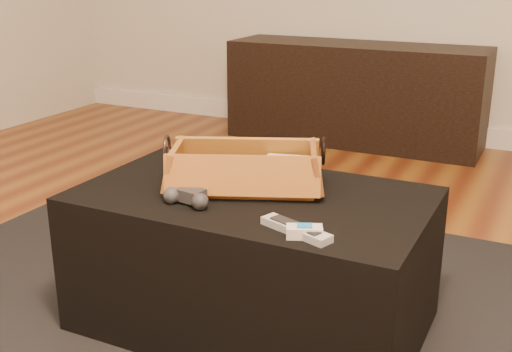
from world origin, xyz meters
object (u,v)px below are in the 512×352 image
at_px(media_cabinet, 355,94).
at_px(ottoman, 253,259).
at_px(game_controller, 188,197).
at_px(tv_remote, 236,181).
at_px(cream_gadget, 304,231).
at_px(wicker_basket, 245,171).
at_px(silver_remote, 296,229).

bearing_deg(media_cabinet, ottoman, -79.88).
bearing_deg(media_cabinet, game_controller, -83.35).
bearing_deg(tv_remote, media_cabinet, 70.04).
height_order(media_cabinet, game_controller, media_cabinet).
xyz_separation_m(ottoman, game_controller, (-0.12, -0.17, 0.23)).
relative_size(ottoman, game_controller, 6.89).
height_order(tv_remote, game_controller, game_controller).
height_order(ottoman, cream_gadget, cream_gadget).
distance_m(media_cabinet, game_controller, 2.37).
height_order(media_cabinet, wicker_basket, media_cabinet).
bearing_deg(ottoman, wicker_basket, 149.01).
distance_m(ottoman, wicker_basket, 0.27).
relative_size(media_cabinet, wicker_basket, 3.03).
distance_m(wicker_basket, cream_gadget, 0.38).
relative_size(wicker_basket, cream_gadget, 5.17).
bearing_deg(silver_remote, wicker_basket, 138.09).
bearing_deg(wicker_basket, silver_remote, -41.91).
bearing_deg(cream_gadget, ottoman, 138.13).
relative_size(media_cabinet, ottoman, 1.53).
bearing_deg(cream_gadget, silver_remote, 154.32).
xyz_separation_m(tv_remote, silver_remote, (0.28, -0.21, -0.02)).
bearing_deg(media_cabinet, silver_remote, -75.64).
bearing_deg(game_controller, tv_remote, 68.88).
relative_size(ottoman, tv_remote, 4.18).
bearing_deg(cream_gadget, tv_remote, 143.66).
distance_m(wicker_basket, silver_remote, 0.35).
bearing_deg(wicker_basket, tv_remote, -120.39).
distance_m(ottoman, silver_remote, 0.38).
distance_m(media_cabinet, silver_remote, 2.47).
relative_size(tv_remote, silver_remote, 1.16).
distance_m(media_cabinet, tv_remote, 2.21).
distance_m(media_cabinet, cream_gadget, 2.49).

